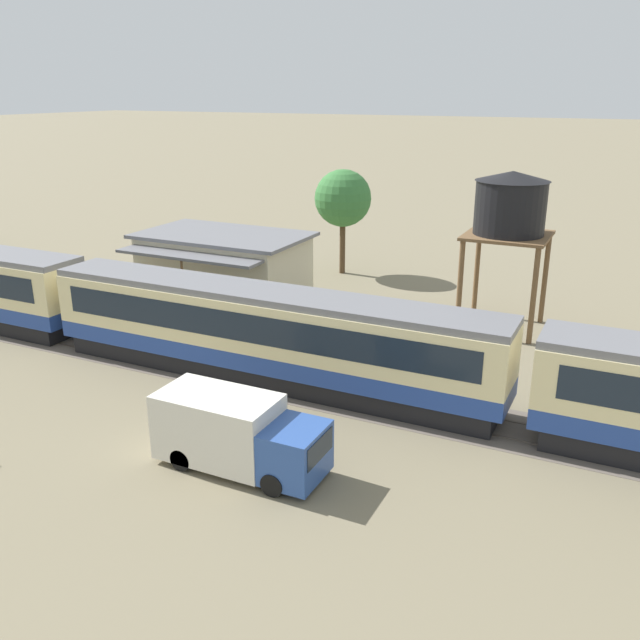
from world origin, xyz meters
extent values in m
cylinder|color=black|center=(-7.62, -1.37, 0.45)|extent=(0.90, 0.18, 0.90)
cylinder|color=black|center=(-7.62, 0.07, 0.45)|extent=(0.90, 0.18, 0.90)
cube|color=#234293|center=(-22.86, -0.65, 1.30)|extent=(21.46, 2.85, 0.80)
cube|color=beige|center=(-22.86, -0.65, 2.82)|extent=(21.46, 2.85, 2.24)
cube|color=#192330|center=(-22.86, -0.65, 2.93)|extent=(19.75, 2.89, 1.26)
cube|color=slate|center=(-22.86, -0.65, 4.09)|extent=(21.46, 2.68, 0.30)
cube|color=black|center=(-22.86, -0.65, 0.46)|extent=(20.60, 2.45, 0.88)
cylinder|color=black|center=(-15.77, -1.37, 0.45)|extent=(0.90, 0.18, 0.90)
cylinder|color=black|center=(-15.77, 0.07, 0.45)|extent=(0.90, 0.18, 0.90)
cylinder|color=black|center=(-29.94, -1.37, 0.45)|extent=(0.90, 0.18, 0.90)
cylinder|color=black|center=(-29.94, 0.07, 0.45)|extent=(0.90, 0.18, 0.90)
cylinder|color=black|center=(-38.09, -1.37, 0.45)|extent=(0.90, 0.18, 0.90)
cylinder|color=black|center=(-38.09, 0.07, 0.45)|extent=(0.90, 0.18, 0.90)
cube|color=#665B51|center=(-24.54, -0.65, 0.01)|extent=(187.27, 3.60, 0.01)
cube|color=#4C4238|center=(-24.54, -1.37, 0.02)|extent=(187.27, 0.12, 0.04)
cube|color=#4C4238|center=(-24.54, 0.07, 0.02)|extent=(187.27, 0.12, 0.04)
cube|color=beige|center=(-30.75, 8.10, 2.09)|extent=(9.15, 5.45, 4.18)
cube|color=slate|center=(-30.75, 8.10, 4.28)|extent=(9.88, 5.89, 0.20)
cube|color=slate|center=(-30.75, 4.58, 3.78)|extent=(8.78, 1.60, 0.16)
cylinder|color=brown|center=(-30.75, 3.98, 1.85)|extent=(0.14, 0.14, 3.70)
cylinder|color=brown|center=(-13.00, 13.04, 2.53)|extent=(0.28, 0.28, 5.05)
cylinder|color=brown|center=(-16.77, 13.04, 2.53)|extent=(0.28, 0.28, 5.05)
cylinder|color=brown|center=(-13.00, 9.26, 2.53)|extent=(0.28, 0.28, 5.05)
cylinder|color=brown|center=(-16.77, 9.26, 2.53)|extent=(0.28, 0.28, 5.05)
cube|color=brown|center=(-14.89, 11.15, 5.13)|extent=(4.28, 4.28, 0.16)
cylinder|color=black|center=(-14.89, 11.15, 6.60)|extent=(3.65, 3.65, 2.77)
cone|color=black|center=(-14.89, 11.15, 8.23)|extent=(3.84, 3.84, 0.50)
cube|color=#2D519E|center=(-17.79, -7.48, 1.12)|extent=(1.80, 2.20, 1.80)
cube|color=#192330|center=(-16.88, -7.48, 1.48)|extent=(0.03, 1.84, 0.79)
cube|color=silver|center=(-20.79, -7.48, 1.40)|extent=(4.20, 2.30, 2.35)
cylinder|color=black|center=(-18.09, -8.49, 0.40)|extent=(0.80, 0.26, 0.80)
cylinder|color=black|center=(-18.09, -6.46, 0.40)|extent=(0.80, 0.26, 0.80)
cylinder|color=black|center=(-21.69, -8.49, 0.40)|extent=(0.80, 0.26, 0.80)
cylinder|color=black|center=(-21.69, -6.46, 0.40)|extent=(0.80, 0.26, 0.80)
cylinder|color=#4C3823|center=(-27.42, 17.96, 2.07)|extent=(0.40, 0.40, 4.14)
sphere|color=#387538|center=(-27.42, 17.96, 5.32)|extent=(3.92, 3.92, 3.92)
camera|label=1|loc=(-8.51, -24.82, 12.49)|focal=38.00mm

